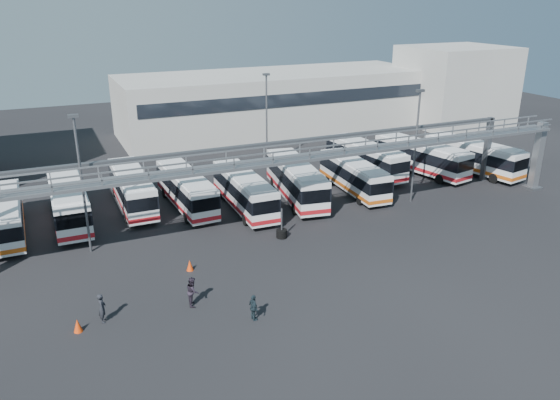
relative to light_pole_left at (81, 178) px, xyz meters
name	(u,v)px	position (x,y,z in m)	size (l,w,h in m)	color
ground	(334,256)	(16.00, -8.00, -5.73)	(140.00, 140.00, 0.00)	black
gantry	(299,162)	(16.00, -2.13, -0.22)	(51.40, 5.15, 7.10)	gray
warehouse	(275,102)	(28.00, 30.00, -1.73)	(42.00, 14.00, 8.00)	#9E9E99
building_right	(455,85)	(54.00, 24.00, -0.23)	(14.00, 12.00, 11.00)	#B2B2AD
light_pole_left	(81,178)	(0.00, 0.00, 0.00)	(0.70, 0.35, 10.21)	#4C4F54
light_pole_mid	(416,141)	(28.00, -1.00, 0.00)	(0.70, 0.35, 10.21)	#4C4F54
light_pole_back	(267,116)	(20.00, 14.00, 0.00)	(0.70, 0.35, 10.21)	#4C4F54
bus_0	(6,215)	(-5.56, 5.68, -3.99)	(2.60, 10.41, 3.15)	silver
bus_1	(68,200)	(-0.88, 6.62, -3.80)	(2.68, 11.47, 3.48)	silver
bus_2	(132,188)	(4.50, 7.88, -3.89)	(2.62, 10.98, 3.33)	silver
bus_3	(186,189)	(8.85, 5.83, -3.93)	(2.92, 10.79, 3.25)	silver
bus_4	(244,190)	(13.35, 3.34, -3.92)	(2.76, 10.80, 3.26)	silver
bus_5	(296,179)	(18.61, 3.86, -3.79)	(4.40, 11.81, 3.50)	silver
bus_6	(354,175)	(24.50, 3.35, -3.99)	(3.07, 10.48, 3.14)	silver
bus_7	(365,157)	(28.58, 7.76, -3.88)	(3.44, 11.16, 3.34)	silver
bus_8	(421,156)	(34.10, 5.60, -3.84)	(4.76, 11.50, 3.40)	silver
bus_9	(472,155)	(39.21, 3.58, -3.84)	(4.76, 11.51, 3.41)	silver
pedestrian_a	(102,308)	(-0.37, -9.97, -4.83)	(0.66, 0.43, 1.80)	black
pedestrian_b	(193,291)	(4.88, -10.30, -4.80)	(0.90, 0.70, 1.85)	#241D28
pedestrian_d	(254,308)	(7.62, -13.37, -4.92)	(0.95, 0.40, 1.62)	#1B2A31
cone_left	(78,325)	(-1.80, -10.44, -5.33)	(0.50, 0.50, 0.79)	#E33D0C
cone_right	(190,265)	(5.88, -5.87, -5.34)	(0.48, 0.48, 0.77)	#E33D0C
tire_stack	(282,233)	(13.86, -3.50, -5.32)	(0.85, 0.85, 2.42)	black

